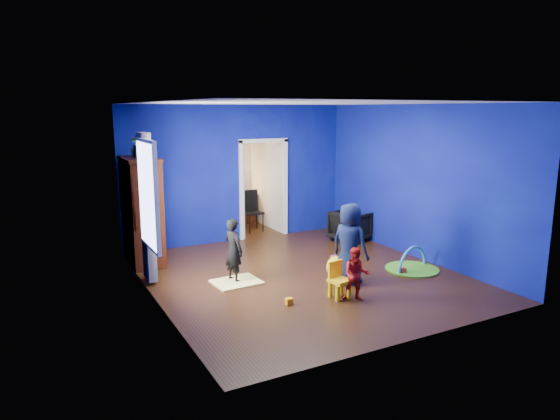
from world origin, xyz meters
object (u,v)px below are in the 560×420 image
vase (142,154)px  hopper_ball (338,267)px  armchair (350,226)px  child_navy (350,243)px  tv_armoire (142,211)px  kid_chair (340,282)px  toddler_red (356,274)px  crt_tv (144,209)px  folding_chair (253,212)px  child_black (234,250)px  study_desk (237,208)px  play_mat (412,269)px

vase → hopper_ball: 3.88m
armchair → child_navy: child_navy is taller
tv_armoire → kid_chair: size_ratio=3.92×
armchair → toddler_red: size_ratio=0.89×
child_navy → hopper_ball: (-0.05, 0.25, -0.47)m
crt_tv → folding_chair: bearing=25.0°
vase → hopper_ball: size_ratio=0.47×
child_black → tv_armoire: tv_armoire is taller
study_desk → folding_chair: size_ratio=0.96×
hopper_ball → study_desk: bearing=88.3°
play_mat → folding_chair: folding_chair is taller
study_desk → armchair: bearing=-61.5°
child_navy → folding_chair: child_navy is taller
child_black → kid_chair: 1.84m
child_black → hopper_ball: bearing=-129.2°
armchair → child_black: bearing=97.7°
child_black → crt_tv: size_ratio=1.52×
armchair → study_desk: 3.11m
kid_chair → play_mat: (1.91, 0.52, -0.24)m
kid_chair → play_mat: kid_chair is taller
child_navy → folding_chair: 3.96m
toddler_red → study_desk: bearing=115.9°
child_black → crt_tv: (-1.04, 1.72, 0.49)m
kid_chair → vase: bearing=116.8°
hopper_ball → armchair: bearing=49.9°
vase → folding_chair: bearing=29.5°
child_black → vase: vase is taller
child_black → study_desk: 4.34m
hopper_ball → play_mat: hopper_ball is taller
child_navy → study_desk: child_navy is taller
child_navy → armchair: bearing=-57.6°
child_navy → vase: 3.86m
vase → tv_armoire: size_ratio=0.09×
toddler_red → crt_tv: size_ratio=1.16×
toddler_red → hopper_ball: size_ratio=2.10×
armchair → tv_armoire: 4.38m
play_mat → vase: bearing=150.5°
armchair → kid_chair: armchair is taller
armchair → play_mat: bearing=161.7°
child_navy → crt_tv: child_navy is taller
child_black → tv_armoire: 2.08m
child_navy → crt_tv: (-2.69, 2.65, 0.36)m
play_mat → armchair: bearing=85.1°
toddler_red → vase: (-2.36, 3.05, 1.64)m
child_black → play_mat: bearing=-122.8°
child_navy → crt_tv: size_ratio=1.90×
child_black → crt_tv: bearing=15.2°
tv_armoire → hopper_ball: 3.69m
hopper_ball → play_mat: size_ratio=0.41×
child_black → hopper_ball: 1.77m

